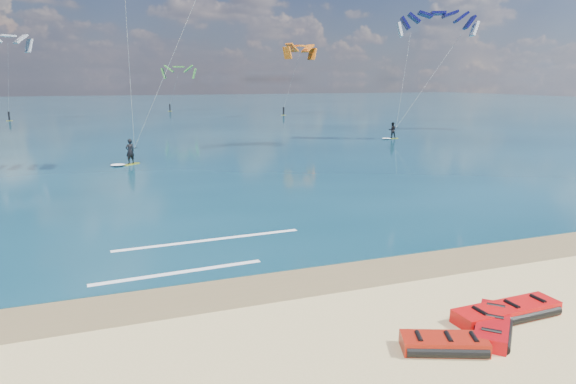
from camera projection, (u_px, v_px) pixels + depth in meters
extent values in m
plane|color=tan|center=(148.00, 145.00, 49.66)|extent=(320.00, 320.00, 0.00)
cube|color=brown|center=(263.00, 287.00, 15.74)|extent=(320.00, 2.40, 0.01)
cube|color=#0B2D3E|center=(120.00, 109.00, 108.31)|extent=(320.00, 200.00, 0.04)
cube|color=#DCEC1B|center=(131.00, 164.00, 38.16)|extent=(1.35, 1.24, 0.06)
imported|color=black|center=(130.00, 151.00, 37.95)|extent=(0.80, 0.69, 1.85)
cylinder|color=black|center=(134.00, 148.00, 37.72)|extent=(0.46, 0.40, 0.04)
cube|color=#C3D720|center=(392.00, 138.00, 54.87)|extent=(1.38, 0.63, 0.06)
imported|color=black|center=(392.00, 130.00, 54.69)|extent=(0.95, 0.81, 1.68)
cylinder|color=black|center=(396.00, 128.00, 54.46)|extent=(0.54, 0.13, 0.04)
cube|color=white|center=(179.00, 272.00, 16.80)|extent=(5.63, 0.54, 0.01)
cube|color=white|center=(209.00, 240.00, 20.20)|extent=(7.42, 0.51, 0.01)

